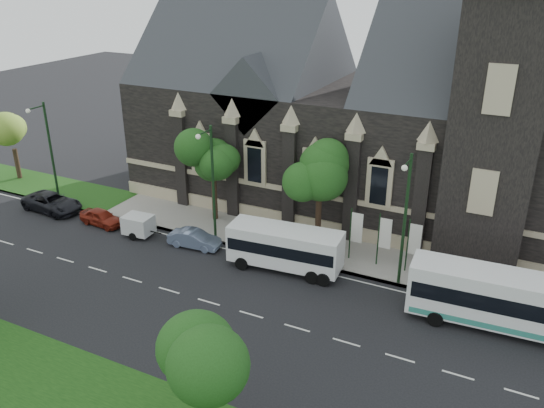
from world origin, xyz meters
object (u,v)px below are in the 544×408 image
Objects in this scene: banner_flag_right at (412,242)px; box_trailer at (138,225)px; sedan at (195,239)px; tree_park_east at (209,359)px; shuttle_bus at (285,246)px; tree_walk_left at (216,153)px; street_lamp_mid at (211,179)px; street_lamp_near at (405,214)px; street_lamp_far at (49,148)px; tree_walk_far at (14,133)px; car_far_black at (52,202)px; banner_flag_center at (383,236)px; tree_walk_right at (324,169)px; tour_coach at (518,303)px; car_far_red at (102,217)px; banner_flag_left at (354,230)px.

banner_flag_right is 20.38m from box_trailer.
sedan is at bearing 1.14° from box_trailer.
shuttle_bus is at bearing 103.66° from tree_park_east.
street_lamp_mid reaches higher than tree_walk_left.
street_lamp_near is 1.00× the size of street_lamp_far.
car_far_black is (8.51, -4.25, -3.86)m from tree_walk_far.
banner_flag_center is 1.01× the size of sedan.
tree_walk_left is 16.52m from banner_flag_right.
tree_walk_right is at bearing 76.23° from shuttle_bus.
tree_walk_far is at bearing 178.23° from banner_flag_right.
street_lamp_far reaches higher than shuttle_bus.
tree_walk_left is at bearing -179.94° from tree_walk_right.
box_trailer is (-26.87, 0.17, -0.94)m from tour_coach.
tour_coach is (8.86, -3.77, -0.49)m from banner_flag_center.
street_lamp_far is 7.89m from car_far_red.
banner_flag_center reaches higher than shuttle_bus.
tour_coach is at bearing 52.99° from tree_park_east.
banner_flag_left is 1.01× the size of sedan.
tree_walk_left reaches higher than tour_coach.
tree_walk_right reaches higher than sedan.
tree_walk_right is 18.35m from car_far_red.
banner_flag_right is (4.11, 18.32, -2.24)m from tree_park_east.
banner_flag_left is 25.83m from car_far_black.
tour_coach is (6.86, -3.77, -0.49)m from banner_flag_right.
tree_walk_far is 1.58× the size of sedan.
sedan is (-22.01, 0.53, -1.24)m from tour_coach.
car_far_red is (-30.80, 0.40, -1.24)m from tour_coach.
street_lamp_mid is 0.75× the size of tour_coach.
box_trailer is at bearing -89.45° from car_far_red.
car_far_red is at bearing -171.43° from street_lamp_mid.
sedan is 14.46m from car_far_black.
street_lamp_near is 2.85× the size of box_trailer.
box_trailer is (-18.01, -3.60, -1.44)m from banner_flag_center.
street_lamp_far reaches higher than banner_flag_center.
tree_park_east reaches higher than banner_flag_right.
banner_flag_right is 24.23m from car_far_red.
car_far_red is at bearing 142.96° from tree_park_east.
box_trailer reaches higher than car_far_black.
tree_park_east is 39.20m from tree_walk_far.
street_lamp_near is (15.80, -3.61, -0.62)m from tree_walk_left.
street_lamp_near is 15.57m from sedan.
street_lamp_near is 2.25× the size of banner_flag_left.
box_trailer reaches higher than car_far_red.
tree_walk_far reaches higher than car_far_black.
car_far_black is at bearing -173.15° from banner_flag_left.
banner_flag_right is at bearing -83.47° from sedan.
tour_coach is (10.86, -3.77, -0.49)m from banner_flag_left.
tree_walk_left is at bearing 14.26° from street_lamp_far.
tree_walk_right is 1.95× the size of banner_flag_left.
banner_flag_left is at bearing -8.02° from tree_walk_left.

